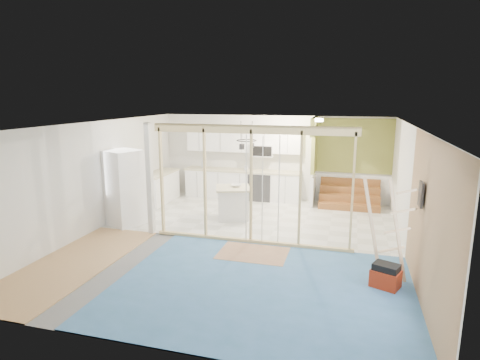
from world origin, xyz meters
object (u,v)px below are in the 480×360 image
(fridge, at_px, (124,188))
(island, at_px, (233,203))
(toolbox, at_px, (386,276))
(ladder, at_px, (388,231))

(fridge, xyz_separation_m, island, (2.48, 1.17, -0.52))
(island, bearing_deg, toolbox, -59.38)
(toolbox, bearing_deg, ladder, 111.82)
(toolbox, xyz_separation_m, ladder, (0.01, 0.24, 0.73))
(fridge, distance_m, ladder, 6.29)
(fridge, xyz_separation_m, toolbox, (6.06, -1.88, -0.74))
(toolbox, bearing_deg, fridge, -174.02)
(island, bearing_deg, fridge, -173.61)
(island, relative_size, ladder, 0.61)
(fridge, height_order, ladder, fridge)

